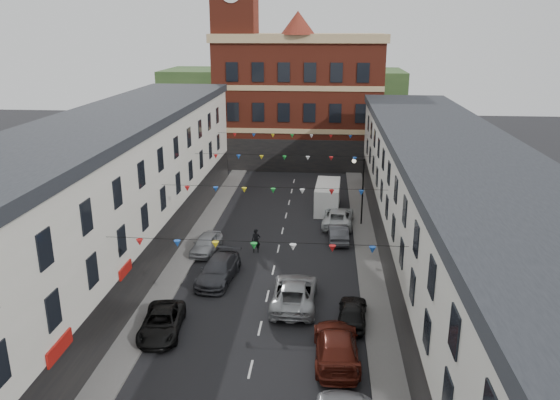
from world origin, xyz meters
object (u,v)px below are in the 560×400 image
(car_left_e, at_px, (206,243))
(car_right_c, at_px, (336,346))
(car_left_c, at_px, (162,322))
(car_left_d, at_px, (218,270))
(white_van, at_px, (328,197))
(pedestrian, at_px, (256,241))
(car_right_d, at_px, (352,312))
(car_right_e, at_px, (338,233))
(car_right_f, at_px, (338,217))
(moving_car, at_px, (294,293))
(street_lamp, at_px, (360,183))

(car_left_e, bearing_deg, car_right_c, -47.70)
(car_left_c, height_order, car_left_d, car_left_d)
(white_van, bearing_deg, pedestrian, -113.83)
(car_right_d, xyz_separation_m, white_van, (-1.54, 21.03, 0.57))
(car_right_c, height_order, white_van, white_van)
(car_left_e, relative_size, car_right_e, 0.98)
(car_right_c, bearing_deg, white_van, -90.71)
(car_left_e, xyz_separation_m, car_right_f, (10.26, 7.01, 0.05))
(car_left_d, relative_size, car_right_e, 1.25)
(car_left_e, xyz_separation_m, car_right_d, (10.84, -9.74, -0.01))
(car_right_d, xyz_separation_m, car_right_e, (-0.65, 13.01, 0.00))
(car_left_d, height_order, car_right_e, car_left_d)
(car_left_d, relative_size, car_right_f, 0.98)
(car_right_f, bearing_deg, car_left_e, 38.83)
(car_left_e, xyz_separation_m, moving_car, (7.30, -7.84, 0.11))
(car_right_d, bearing_deg, car_right_e, -82.34)
(street_lamp, bearing_deg, car_right_c, -96.05)
(car_left_c, xyz_separation_m, car_left_e, (0.00, 11.82, 0.06))
(car_right_c, bearing_deg, car_left_c, -12.34)
(car_right_c, xyz_separation_m, car_right_d, (0.98, 3.88, -0.12))
(car_right_d, bearing_deg, street_lamp, -89.31)
(street_lamp, xyz_separation_m, car_right_e, (-1.86, -3.86, -3.20))
(car_left_c, xyz_separation_m, car_right_c, (9.85, -1.80, 0.17))
(car_left_c, height_order, moving_car, moving_car)
(car_left_c, bearing_deg, car_left_d, 68.84)
(street_lamp, xyz_separation_m, car_left_d, (-10.15, -11.95, -3.13))
(car_right_c, relative_size, white_van, 0.99)
(street_lamp, height_order, car_right_d, street_lamp)
(car_left_d, relative_size, car_right_c, 0.94)
(car_right_e, relative_size, white_van, 0.74)
(car_right_c, xyz_separation_m, white_van, (-0.55, 24.91, 0.45))
(street_lamp, height_order, white_van, street_lamp)
(street_lamp, relative_size, car_left_c, 1.27)
(car_right_c, bearing_deg, pedestrian, -68.64)
(car_left_d, height_order, car_left_e, car_left_d)
(car_right_c, distance_m, car_right_d, 4.01)
(car_left_e, bearing_deg, pedestrian, 11.00)
(car_right_e, relative_size, car_right_f, 0.78)
(car_left_d, relative_size, white_van, 0.93)
(car_left_e, xyz_separation_m, car_right_e, (10.19, 3.27, -0.01))
(car_right_c, bearing_deg, car_right_e, -93.13)
(car_right_d, height_order, car_right_e, car_right_e)
(moving_car, distance_m, pedestrian, 8.86)
(pedestrian, bearing_deg, car_left_d, -116.58)
(car_left_d, bearing_deg, car_left_e, 118.03)
(car_right_c, height_order, pedestrian, pedestrian)
(car_left_c, height_order, car_right_c, car_right_c)
(street_lamp, distance_m, white_van, 5.64)
(street_lamp, height_order, car_right_c, street_lamp)
(car_left_c, distance_m, car_right_d, 11.03)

